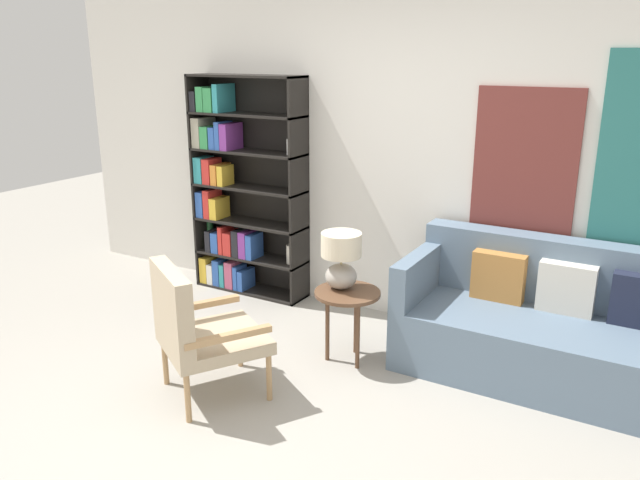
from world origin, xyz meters
TOP-DOWN VIEW (x-y plane):
  - ground_plane at (0.00, 0.00)m, footprint 14.00×14.00m
  - wall_back at (0.06, 2.03)m, footprint 6.40×0.08m
  - bookshelf at (-1.32, 1.85)m, footprint 1.06×0.30m
  - armchair at (-0.37, 0.19)m, footprint 0.81×0.82m
  - couch at (1.53, 1.59)m, footprint 2.03×0.86m
  - side_table at (0.21, 1.09)m, footprint 0.46×0.46m
  - table_lamp at (0.14, 1.12)m, footprint 0.28×0.28m

SIDE VIEW (x-z plane):
  - ground_plane at x=0.00m, z-range 0.00..0.00m
  - couch at x=1.53m, z-range -0.11..0.77m
  - side_table at x=0.21m, z-range 0.19..0.72m
  - armchair at x=-0.37m, z-range 0.05..0.93m
  - table_lamp at x=0.14m, z-range 0.55..0.95m
  - bookshelf at x=-1.32m, z-range -0.06..1.85m
  - wall_back at x=0.06m, z-range 0.00..2.70m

